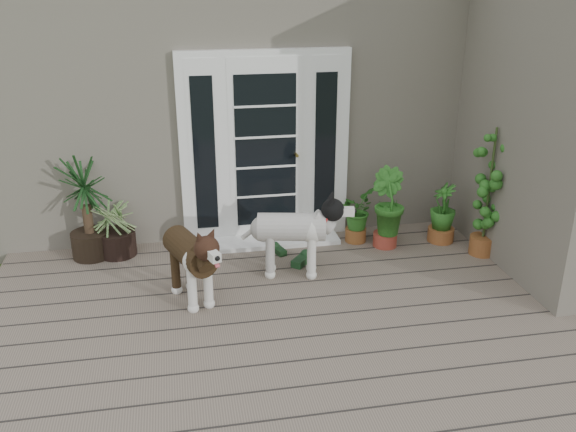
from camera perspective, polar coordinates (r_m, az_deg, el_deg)
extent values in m
cube|color=#6B5B4C|center=(5.46, 3.72, -11.42)|extent=(6.20, 4.60, 0.12)
cube|color=#665E54|center=(8.87, -2.88, 12.06)|extent=(7.40, 4.00, 3.10)
cube|color=white|center=(6.94, -2.12, 6.31)|extent=(1.90, 0.14, 2.15)
cube|color=white|center=(7.10, -1.76, -2.30)|extent=(1.60, 0.40, 0.05)
imported|color=#1A5217|center=(7.10, 6.33, -0.33)|extent=(0.56, 0.56, 0.53)
imported|color=#195A1A|center=(6.99, 9.07, -0.17)|extent=(0.59, 0.59, 0.68)
imported|color=#1C611B|center=(7.27, 14.05, -0.24)|extent=(0.38, 0.38, 0.55)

